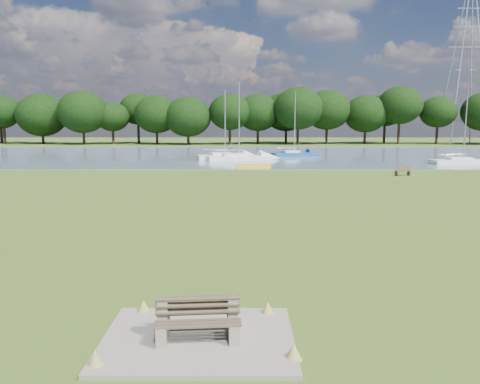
{
  "coord_description": "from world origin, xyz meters",
  "views": [
    {
      "loc": [
        0.95,
        -23.71,
        4.82
      ],
      "look_at": [
        0.88,
        -2.0,
        1.49
      ],
      "focal_mm": 35.0,
      "sensor_mm": 36.0,
      "label": 1
    }
  ],
  "objects_px": {
    "riverbank_bench": "(403,171)",
    "sailboat_5": "(225,155)",
    "sailboat_1": "(462,160)",
    "bench_pair": "(198,319)",
    "sailboat_3": "(294,153)",
    "sailboat_4": "(238,156)",
    "pylon": "(467,44)",
    "kayak": "(254,166)"
  },
  "relations": [
    {
      "from": "sailboat_4",
      "to": "sailboat_5",
      "type": "height_order",
      "value": "sailboat_4"
    },
    {
      "from": "sailboat_1",
      "to": "sailboat_5",
      "type": "xyz_separation_m",
      "value": [
        -26.62,
        6.07,
        0.09
      ]
    },
    {
      "from": "pylon",
      "to": "sailboat_1",
      "type": "bearing_deg",
      "value": -114.61
    },
    {
      "from": "riverbank_bench",
      "to": "sailboat_5",
      "type": "distance_m",
      "value": 23.61
    },
    {
      "from": "riverbank_bench",
      "to": "sailboat_5",
      "type": "xyz_separation_m",
      "value": [
        -16.3,
        17.09,
        0.13
      ]
    },
    {
      "from": "sailboat_3",
      "to": "sailboat_5",
      "type": "xyz_separation_m",
      "value": [
        -9.12,
        -4.8,
        0.03
      ]
    },
    {
      "from": "bench_pair",
      "to": "sailboat_1",
      "type": "height_order",
      "value": "sailboat_1"
    },
    {
      "from": "bench_pair",
      "to": "sailboat_1",
      "type": "bearing_deg",
      "value": 54.17
    },
    {
      "from": "pylon",
      "to": "sailboat_1",
      "type": "height_order",
      "value": "pylon"
    },
    {
      "from": "bench_pair",
      "to": "sailboat_5",
      "type": "distance_m",
      "value": 48.23
    },
    {
      "from": "riverbank_bench",
      "to": "sailboat_5",
      "type": "bearing_deg",
      "value": 118.22
    },
    {
      "from": "kayak",
      "to": "sailboat_4",
      "type": "height_order",
      "value": "sailboat_4"
    },
    {
      "from": "sailboat_3",
      "to": "sailboat_4",
      "type": "relative_size",
      "value": 0.92
    },
    {
      "from": "riverbank_bench",
      "to": "bench_pair",
      "type": "bearing_deg",
      "value": -131.39
    },
    {
      "from": "sailboat_1",
      "to": "sailboat_3",
      "type": "bearing_deg",
      "value": 140.72
    },
    {
      "from": "riverbank_bench",
      "to": "sailboat_1",
      "type": "relative_size",
      "value": 0.18
    },
    {
      "from": "pylon",
      "to": "sailboat_4",
      "type": "relative_size",
      "value": 3.3
    },
    {
      "from": "kayak",
      "to": "sailboat_5",
      "type": "relative_size",
      "value": 0.4
    },
    {
      "from": "sailboat_1",
      "to": "sailboat_3",
      "type": "relative_size",
      "value": 0.95
    },
    {
      "from": "pylon",
      "to": "kayak",
      "type": "bearing_deg",
      "value": -132.69
    },
    {
      "from": "sailboat_3",
      "to": "sailboat_4",
      "type": "height_order",
      "value": "sailboat_4"
    },
    {
      "from": "riverbank_bench",
      "to": "sailboat_4",
      "type": "xyz_separation_m",
      "value": [
        -14.57,
        15.41,
        0.12
      ]
    },
    {
      "from": "riverbank_bench",
      "to": "sailboat_1",
      "type": "bearing_deg",
      "value": 31.42
    },
    {
      "from": "kayak",
      "to": "pylon",
      "type": "xyz_separation_m",
      "value": [
        42.44,
        46.0,
        19.18
      ]
    },
    {
      "from": "pylon",
      "to": "sailboat_4",
      "type": "xyz_separation_m",
      "value": [
        -44.07,
        -37.46,
        -18.84
      ]
    },
    {
      "from": "bench_pair",
      "to": "sailboat_4",
      "type": "xyz_separation_m",
      "value": [
        0.59,
        46.54,
        0.06
      ]
    },
    {
      "from": "bench_pair",
      "to": "pylon",
      "type": "relative_size",
      "value": 0.06
    },
    {
      "from": "bench_pair",
      "to": "riverbank_bench",
      "type": "xyz_separation_m",
      "value": [
        15.16,
        31.13,
        -0.06
      ]
    },
    {
      "from": "bench_pair",
      "to": "sailboat_4",
      "type": "bearing_deg",
      "value": 84.6
    },
    {
      "from": "sailboat_3",
      "to": "sailboat_5",
      "type": "distance_m",
      "value": 10.31
    },
    {
      "from": "sailboat_1",
      "to": "sailboat_5",
      "type": "distance_m",
      "value": 27.31
    },
    {
      "from": "pylon",
      "to": "sailboat_3",
      "type": "xyz_separation_m",
      "value": [
        -36.67,
        -30.98,
        -18.86
      ]
    },
    {
      "from": "pylon",
      "to": "sailboat_5",
      "type": "bearing_deg",
      "value": -142.0
    },
    {
      "from": "sailboat_1",
      "to": "pylon",
      "type": "bearing_deg",
      "value": 57.97
    },
    {
      "from": "bench_pair",
      "to": "sailboat_3",
      "type": "relative_size",
      "value": 0.22
    },
    {
      "from": "sailboat_1",
      "to": "bench_pair",
      "type": "bearing_deg",
      "value": -128.58
    },
    {
      "from": "sailboat_5",
      "to": "pylon",
      "type": "bearing_deg",
      "value": 20.78
    },
    {
      "from": "kayak",
      "to": "sailboat_4",
      "type": "relative_size",
      "value": 0.37
    },
    {
      "from": "sailboat_3",
      "to": "sailboat_5",
      "type": "bearing_deg",
      "value": -169.88
    },
    {
      "from": "riverbank_bench",
      "to": "sailboat_1",
      "type": "height_order",
      "value": "sailboat_1"
    },
    {
      "from": "riverbank_bench",
      "to": "sailboat_3",
      "type": "bearing_deg",
      "value": 92.73
    },
    {
      "from": "kayak",
      "to": "riverbank_bench",
      "type": "bearing_deg",
      "value": -31.95
    }
  ]
}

